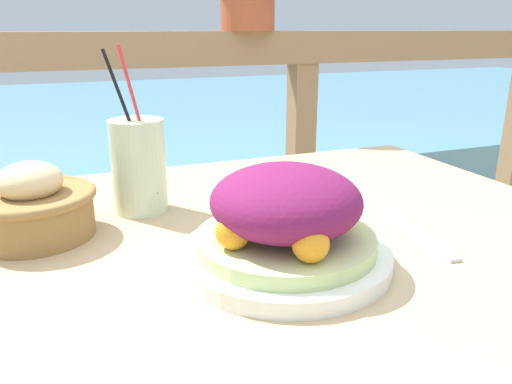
{
  "coord_description": "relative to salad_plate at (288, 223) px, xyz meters",
  "views": [
    {
      "loc": [
        -0.23,
        -0.56,
        1.01
      ],
      "look_at": [
        0.0,
        0.03,
        0.8
      ],
      "focal_mm": 35.0,
      "sensor_mm": 36.0,
      "label": 1
    }
  ],
  "objects": [
    {
      "name": "patio_table",
      "position": [
        -0.0,
        0.07,
        -0.16
      ],
      "size": [
        1.02,
        0.84,
        0.74
      ],
      "color": "tan",
      "rests_on": "ground_plane"
    },
    {
      "name": "railing_fence",
      "position": [
        -0.0,
        0.87,
        -0.07
      ],
      "size": [
        2.8,
        0.08,
        1.0
      ],
      "color": "#937551",
      "rests_on": "ground_plane"
    },
    {
      "name": "sea_backdrop",
      "position": [
        -0.0,
        3.37,
        -0.57
      ],
      "size": [
        12.0,
        4.0,
        0.44
      ],
      "color": "#568EA8",
      "rests_on": "ground_plane"
    },
    {
      "name": "salad_plate",
      "position": [
        0.0,
        0.0,
        0.0
      ],
      "size": [
        0.25,
        0.25,
        0.12
      ],
      "color": "white",
      "rests_on": "patio_table"
    },
    {
      "name": "drink_glass",
      "position": [
        -0.13,
        0.25,
        0.02
      ],
      "size": [
        0.08,
        0.08,
        0.25
      ],
      "color": "beige",
      "rests_on": "patio_table"
    },
    {
      "name": "bread_basket",
      "position": [
        -0.28,
        0.2,
        -0.01
      ],
      "size": [
        0.17,
        0.17,
        0.1
      ],
      "color": "olive",
      "rests_on": "patio_table"
    },
    {
      "name": "fork",
      "position": [
        0.2,
        0.01,
        -0.05
      ],
      "size": [
        0.04,
        0.18,
        0.0
      ],
      "color": "silver",
      "rests_on": "patio_table"
    }
  ]
}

